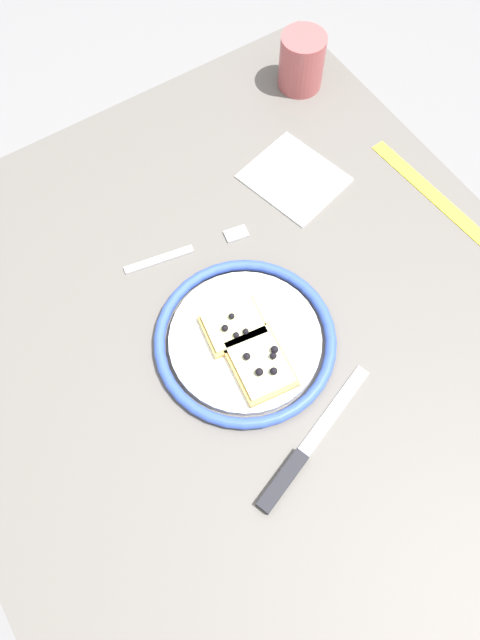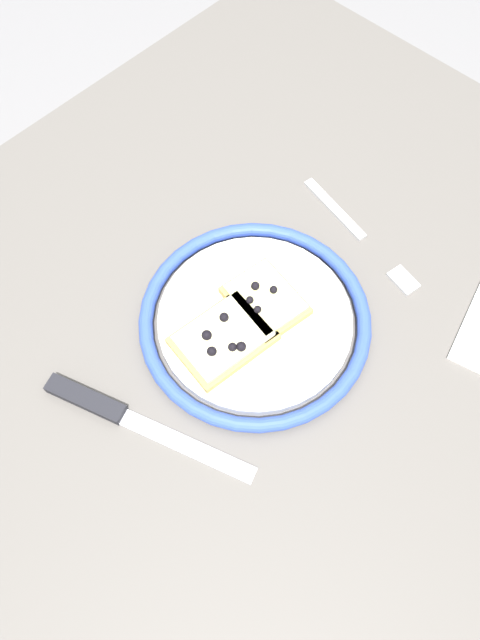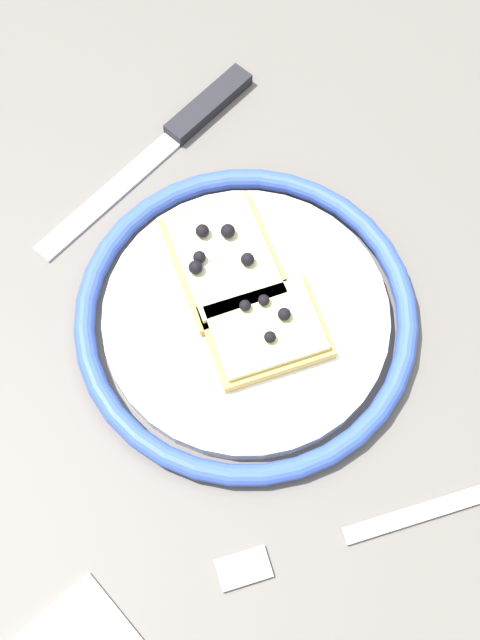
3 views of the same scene
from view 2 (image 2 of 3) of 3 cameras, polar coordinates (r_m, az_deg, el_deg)
The scene contains 7 objects.
ground_plane at distance 1.39m, azimuth 0.95°, elevation -15.21°, with size 6.00×6.00×0.00m, color gray.
dining_table at distance 0.75m, azimuth 1.71°, elevation -4.82°, with size 1.03×0.89×0.77m.
plate at distance 0.65m, azimuth 1.49°, elevation 0.03°, with size 0.26×0.26×0.02m.
pizza_slice_near at distance 0.65m, azimuth 2.51°, elevation 2.03°, with size 0.08×0.10×0.03m.
pizza_slice_far at distance 0.62m, azimuth -1.69°, elevation -1.81°, with size 0.11×0.09×0.03m.
knife at distance 0.63m, azimuth -12.48°, elevation -8.82°, with size 0.10×0.23×0.01m.
fork at distance 0.73m, azimuth 11.73°, elevation 8.29°, with size 0.06×0.20×0.00m.
Camera 2 is at (0.22, 0.18, 1.36)m, focal length 32.32 mm.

